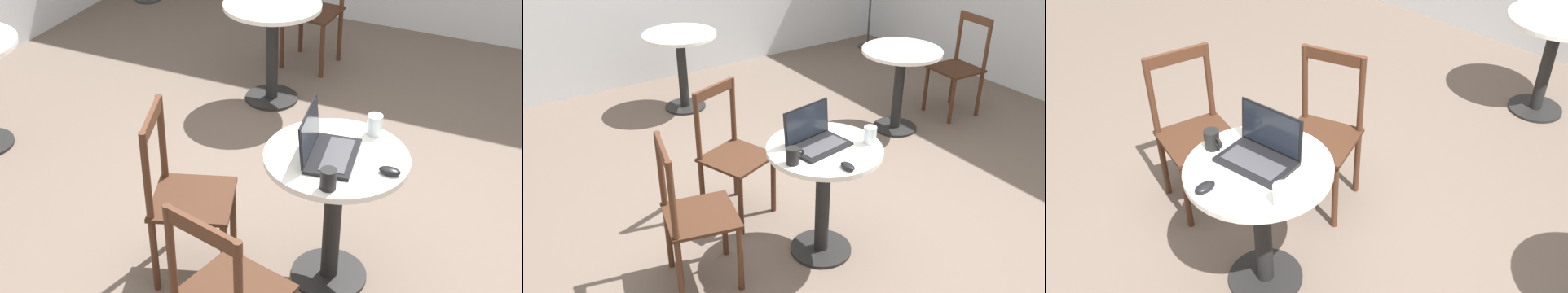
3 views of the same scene
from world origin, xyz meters
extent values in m
plane|color=#66564C|center=(0.00, 0.00, 0.00)|extent=(16.00, 16.00, 0.00)
cylinder|color=black|center=(-0.09, -0.17, 0.01)|extent=(0.39, 0.39, 0.02)
cylinder|color=black|center=(-0.09, -0.17, 0.37)|extent=(0.09, 0.09, 0.70)
cylinder|color=silver|center=(-0.09, -0.17, 0.73)|extent=(0.68, 0.68, 0.03)
cylinder|color=black|center=(0.13, 2.35, 0.01)|extent=(0.39, 0.39, 0.02)
cylinder|color=black|center=(0.13, 2.35, 0.37)|extent=(0.09, 0.09, 0.70)
cylinder|color=silver|center=(0.13, 2.35, 0.73)|extent=(0.68, 0.68, 0.03)
cylinder|color=#472819|center=(-0.10, 0.37, 0.22)|extent=(0.04, 0.04, 0.44)
cylinder|color=#472819|center=(-0.43, 0.25, 0.22)|extent=(0.04, 0.04, 0.44)
cylinder|color=#472819|center=(-0.22, 0.70, 0.22)|extent=(0.04, 0.04, 0.44)
cylinder|color=#472819|center=(-0.55, 0.58, 0.22)|extent=(0.04, 0.04, 0.44)
cube|color=#3C2215|center=(-0.32, 0.48, 0.45)|extent=(0.51, 0.51, 0.02)
cylinder|color=#472819|center=(-0.22, 0.70, 0.69)|extent=(0.04, 0.04, 0.47)
cylinder|color=#472819|center=(-0.55, 0.58, 0.69)|extent=(0.04, 0.04, 0.47)
cube|color=#472819|center=(-0.38, 0.64, 0.89)|extent=(0.36, 0.15, 0.07)
cylinder|color=#472819|center=(-0.62, 0.13, 0.22)|extent=(0.04, 0.04, 0.44)
cylinder|color=#472819|center=(-0.70, -0.21, 0.22)|extent=(0.04, 0.04, 0.44)
cylinder|color=#472819|center=(-0.95, 0.21, 0.22)|extent=(0.04, 0.04, 0.44)
cylinder|color=#472819|center=(-1.03, -0.13, 0.22)|extent=(0.04, 0.04, 0.44)
cube|color=#3C2215|center=(-0.82, 0.00, 0.45)|extent=(0.48, 0.48, 0.02)
cylinder|color=#472819|center=(-0.95, 0.21, 0.69)|extent=(0.04, 0.04, 0.47)
cylinder|color=#472819|center=(-1.03, -0.13, 0.69)|extent=(0.04, 0.04, 0.47)
cube|color=#472819|center=(-0.99, 0.04, 0.89)|extent=(0.11, 0.37, 0.07)
cube|color=black|center=(-0.12, -0.16, 0.76)|extent=(0.37, 0.26, 0.02)
cube|color=#38383D|center=(-0.12, -0.18, 0.77)|extent=(0.31, 0.16, 0.00)
cube|color=black|center=(-0.14, -0.05, 0.87)|extent=(0.35, 0.08, 0.21)
cube|color=black|center=(-0.13, -0.05, 0.87)|extent=(0.32, 0.07, 0.19)
ellipsoid|color=black|center=(-0.14, -0.44, 0.76)|extent=(0.06, 0.10, 0.03)
cylinder|color=black|center=(-0.35, -0.23, 0.79)|extent=(0.07, 0.07, 0.10)
torus|color=black|center=(-0.31, -0.23, 0.80)|extent=(0.05, 0.01, 0.05)
cylinder|color=silver|center=(0.17, -0.27, 0.80)|extent=(0.07, 0.07, 0.10)
camera|label=1|loc=(-2.79, -1.04, 2.59)|focal=50.00mm
camera|label=2|loc=(-1.92, -2.53, 2.34)|focal=40.00mm
camera|label=3|loc=(1.50, -1.48, 2.37)|focal=40.00mm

